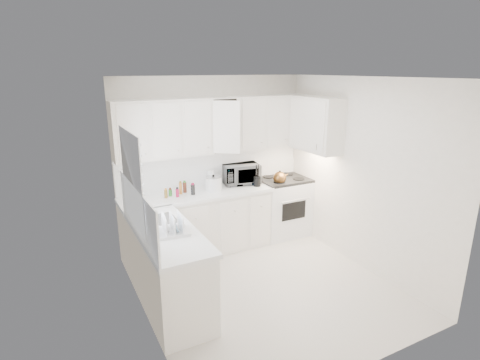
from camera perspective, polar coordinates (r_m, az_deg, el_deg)
floor at (r=5.08m, az=3.78°, el=-15.68°), size 3.20×3.20×0.00m
ceiling at (r=4.31m, az=4.45°, el=15.06°), size 3.20×3.20×0.00m
wall_back at (r=5.90m, az=-4.04°, el=2.65°), size 3.00×0.00×3.00m
wall_front at (r=3.37m, az=18.58°, el=-9.00°), size 3.00×0.00×3.00m
wall_left at (r=4.00m, az=-14.65°, el=-4.62°), size 0.00×3.20×3.20m
wall_right at (r=5.44m, az=17.70°, el=0.72°), size 0.00×3.20×3.20m
window_blinds at (r=4.25m, az=-15.72°, el=0.11°), size 0.06×0.96×1.06m
lower_cabinets_back at (r=5.76m, az=-6.24°, el=-6.66°), size 2.22×0.60×0.90m
lower_cabinets_left at (r=4.60m, az=-10.74°, el=-13.19°), size 0.60×1.60×0.90m
countertop_back at (r=5.59m, az=-6.36°, el=-2.20°), size 2.24×0.64×0.05m
countertop_left at (r=4.39m, az=-10.94°, el=-7.75°), size 0.64×1.62×0.05m
backsplash_back at (r=5.91m, az=-3.99°, el=1.93°), size 2.98×0.02×0.55m
backsplash_left at (r=4.21m, az=-15.08°, el=-4.67°), size 0.02×1.60×0.55m
upper_cabinets_back at (r=5.71m, az=-3.41°, el=4.26°), size 3.00×0.33×0.80m
upper_cabinets_right at (r=5.88m, az=11.11°, el=4.33°), size 0.33×0.90×0.80m
sink at (r=4.65m, az=-12.30°, el=-4.51°), size 0.42×0.38×0.30m
stove at (r=6.36m, az=6.42°, el=-2.76°), size 0.82×0.68×1.24m
tea_kettle at (r=6.01m, az=5.97°, el=0.45°), size 0.31×0.29×0.23m
frying_pan at (r=6.48m, az=7.06°, el=0.76°), size 0.25×0.42×0.04m
microwave at (r=5.97m, az=0.12°, el=1.25°), size 0.60×0.40×0.38m
rice_cooker at (r=5.65m, az=-4.01°, el=-0.40°), size 0.25×0.25×0.24m
paper_towel at (r=5.79m, az=-4.35°, el=0.18°), size 0.12×0.12×0.27m
utensil_crock at (r=5.83m, az=2.59°, el=0.75°), size 0.13×0.13×0.35m
dish_rack at (r=4.25m, az=-10.84°, el=-6.39°), size 0.48×0.38×0.24m
spice_left_0 at (r=5.54m, az=-11.31°, el=-1.61°), size 0.06×0.06×0.13m
spice_left_1 at (r=5.48m, az=-10.29°, el=-1.76°), size 0.06×0.06×0.13m
spice_left_2 at (r=5.58m, az=-9.84°, el=-1.40°), size 0.06×0.06×0.13m
spice_left_3 at (r=5.52m, az=-8.81°, el=-1.55°), size 0.06×0.06×0.13m
spice_left_4 at (r=5.63m, az=-8.38°, el=-1.19°), size 0.06×0.06×0.13m
spice_left_5 at (r=5.57m, az=-7.35°, el=-1.33°), size 0.06×0.06×0.13m
sauce_right_0 at (r=6.09m, az=1.54°, el=0.65°), size 0.06×0.06×0.19m
sauce_right_1 at (r=6.07m, az=2.27°, el=0.58°), size 0.06×0.06×0.19m
sauce_right_2 at (r=6.14m, az=2.44°, el=0.78°), size 0.06×0.06×0.19m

